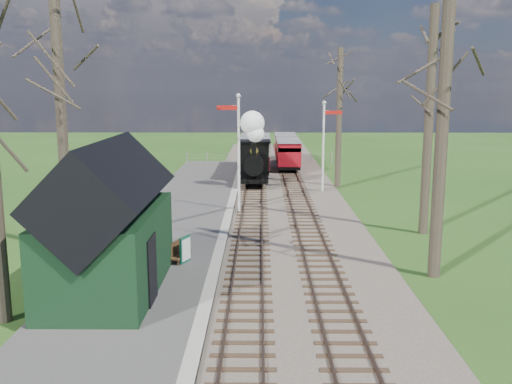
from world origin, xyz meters
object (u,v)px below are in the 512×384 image
coach (255,152)px  bench (178,251)px  locomotive (254,153)px  person (146,275)px  station_shed (108,226)px  semaphore_far (325,139)px  sign_board (185,249)px  semaphore_near (237,145)px  red_carriage_b (285,146)px  red_carriage_a (288,154)px

coach → bench: size_ratio=5.78×
locomotive → person: locomotive is taller
station_shed → bench: 3.96m
semaphore_far → sign_board: bearing=-113.9°
semaphore_near → red_carriage_b: semaphore_near is taller
red_carriage_b → bench: (-5.22, -29.91, -0.82)m
red_carriage_b → coach: bearing=-110.7°
locomotive → red_carriage_a: 7.93m
red_carriage_a → bench: (-5.22, -24.41, -0.82)m
semaphore_far → red_carriage_b: 15.30m
station_shed → locomotive: 20.57m
coach → locomotive: bearing=-90.1°
sign_board → person: size_ratio=0.66×
semaphore_far → sign_board: semaphore_far is taller
red_carriage_b → person: (-5.65, -33.76, -0.42)m
bench → coach: bearing=83.5°
red_carriage_a → sign_board: (-4.92, -24.65, -0.68)m
semaphore_near → red_carriage_a: semaphore_near is taller
locomotive → red_carriage_a: (2.61, 7.44, -0.87)m
locomotive → bench: 17.25m
red_carriage_a → sign_board: bearing=-101.3°
station_shed → red_carriage_b: station_shed is taller
sign_board → person: (-0.72, -3.61, 0.26)m
station_shed → bench: bearing=62.0°
red_carriage_a → red_carriage_b: size_ratio=1.00×
semaphore_near → semaphore_far: 7.91m
semaphore_near → red_carriage_a: 16.08m
red_carriage_a → sign_board: red_carriage_a is taller
station_shed → semaphore_near: bearing=73.6°
semaphore_near → semaphore_far: bearing=49.4°
locomotive → sign_board: 17.43m
station_shed → red_carriage_a: station_shed is taller
locomotive → sign_board: size_ratio=4.99×
station_shed → sign_board: size_ratio=6.44×
coach → sign_board: size_ratio=7.98×
station_shed → bench: (1.68, 3.15, -1.72)m
station_shed → sign_board: (1.97, 2.92, -1.58)m
bench → person: (-0.43, -3.85, 0.40)m
coach → bench: 23.21m
semaphore_near → locomotive: (0.76, 8.12, -1.39)m
red_carriage_a → coach: bearing=-152.2°
bench → red_carriage_a: bearing=77.9°
semaphore_far → red_carriage_a: 9.93m
semaphore_far → bench: 16.65m
red_carriage_b → sign_board: (-4.92, -30.15, -0.68)m
locomotive → bench: bearing=-98.7°
locomotive → sign_board: locomotive is taller
coach → red_carriage_a: (2.60, 1.37, -0.27)m
red_carriage_b → person: size_ratio=3.08×
semaphore_near → person: 13.17m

